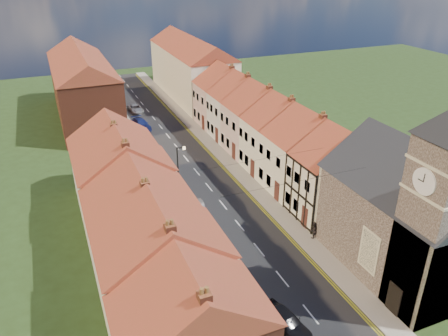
{
  "coord_description": "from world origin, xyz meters",
  "views": [
    {
      "loc": [
        -14.27,
        -16.72,
        22.45
      ],
      "look_at": [
        0.56,
        19.12,
        3.5
      ],
      "focal_mm": 35.0,
      "sensor_mm": 36.0,
      "label": 1
    }
  ],
  "objects_px": {
    "church": "(417,206)",
    "car_mid": "(197,212)",
    "car_far": "(141,124)",
    "car_distant": "(136,108)",
    "lamppost": "(179,172)",
    "pedestrian_left": "(197,241)",
    "car_near": "(286,321)",
    "pedestrian_right": "(313,230)"
  },
  "relations": [
    {
      "from": "lamppost",
      "to": "car_distant",
      "type": "relative_size",
      "value": 1.53
    },
    {
      "from": "lamppost",
      "to": "car_distant",
      "type": "bearing_deg",
      "value": 86.25
    },
    {
      "from": "lamppost",
      "to": "car_near",
      "type": "xyz_separation_m",
      "value": [
        1.53,
        -18.45,
        -2.86
      ]
    },
    {
      "from": "pedestrian_right",
      "to": "car_mid",
      "type": "bearing_deg",
      "value": -53.47
    },
    {
      "from": "pedestrian_right",
      "to": "car_near",
      "type": "bearing_deg",
      "value": 34.16
    },
    {
      "from": "car_mid",
      "to": "lamppost",
      "type": "bearing_deg",
      "value": 109.17
    },
    {
      "from": "car_near",
      "to": "pedestrian_left",
      "type": "bearing_deg",
      "value": 90.88
    },
    {
      "from": "lamppost",
      "to": "pedestrian_right",
      "type": "distance_m",
      "value": 13.9
    },
    {
      "from": "church",
      "to": "pedestrian_left",
      "type": "bearing_deg",
      "value": 148.93
    },
    {
      "from": "car_far",
      "to": "car_near",
      "type": "bearing_deg",
      "value": -96.21
    },
    {
      "from": "lamppost",
      "to": "car_far",
      "type": "xyz_separation_m",
      "value": [
        1.11,
        22.35,
        -2.89
      ]
    },
    {
      "from": "church",
      "to": "lamppost",
      "type": "relative_size",
      "value": 2.53
    },
    {
      "from": "church",
      "to": "lamppost",
      "type": "bearing_deg",
      "value": 128.3
    },
    {
      "from": "lamppost",
      "to": "pedestrian_left",
      "type": "bearing_deg",
      "value": -97.44
    },
    {
      "from": "car_far",
      "to": "pedestrian_left",
      "type": "relative_size",
      "value": 2.51
    },
    {
      "from": "car_far",
      "to": "pedestrian_right",
      "type": "distance_m",
      "value": 33.61
    },
    {
      "from": "car_near",
      "to": "car_distant",
      "type": "xyz_separation_m",
      "value": [
        0.43,
        48.45,
        -0.13
      ]
    },
    {
      "from": "church",
      "to": "car_distant",
      "type": "xyz_separation_m",
      "value": [
        -11.21,
        46.68,
        -5.33
      ]
    },
    {
      "from": "car_near",
      "to": "lamppost",
      "type": "bearing_deg",
      "value": 81.57
    },
    {
      "from": "car_far",
      "to": "car_distant",
      "type": "relative_size",
      "value": 1.14
    },
    {
      "from": "lamppost",
      "to": "car_mid",
      "type": "distance_m",
      "value": 4.47
    },
    {
      "from": "car_far",
      "to": "pedestrian_left",
      "type": "xyz_separation_m",
      "value": [
        -2.17,
        -30.46,
        0.36
      ]
    },
    {
      "from": "car_distant",
      "to": "pedestrian_left",
      "type": "distance_m",
      "value": 38.23
    },
    {
      "from": "car_distant",
      "to": "pedestrian_right",
      "type": "relative_size",
      "value": 2.5
    },
    {
      "from": "church",
      "to": "car_distant",
      "type": "height_order",
      "value": "church"
    },
    {
      "from": "church",
      "to": "car_mid",
      "type": "bearing_deg",
      "value": 133.39
    },
    {
      "from": "car_mid",
      "to": "car_distant",
      "type": "bearing_deg",
      "value": 96.62
    },
    {
      "from": "car_distant",
      "to": "pedestrian_left",
      "type": "bearing_deg",
      "value": -98.64
    },
    {
      "from": "car_mid",
      "to": "pedestrian_left",
      "type": "relative_size",
      "value": 2.37
    },
    {
      "from": "car_far",
      "to": "pedestrian_left",
      "type": "bearing_deg",
      "value": -100.88
    },
    {
      "from": "church",
      "to": "car_near",
      "type": "height_order",
      "value": "church"
    },
    {
      "from": "lamppost",
      "to": "car_mid",
      "type": "xyz_separation_m",
      "value": [
        0.61,
        -3.39,
        -2.85
      ]
    },
    {
      "from": "church",
      "to": "car_far",
      "type": "height_order",
      "value": "church"
    },
    {
      "from": "lamppost",
      "to": "car_near",
      "type": "relative_size",
      "value": 1.51
    },
    {
      "from": "church",
      "to": "pedestrian_right",
      "type": "relative_size",
      "value": 9.66
    },
    {
      "from": "lamppost",
      "to": "car_far",
      "type": "height_order",
      "value": "lamppost"
    },
    {
      "from": "car_near",
      "to": "pedestrian_right",
      "type": "distance_m",
      "value": 10.97
    },
    {
      "from": "car_mid",
      "to": "car_distant",
      "type": "distance_m",
      "value": 33.42
    },
    {
      "from": "pedestrian_right",
      "to": "car_far",
      "type": "bearing_deg",
      "value": -90.11
    },
    {
      "from": "church",
      "to": "pedestrian_right",
      "type": "distance_m",
      "value": 9.11
    },
    {
      "from": "car_distant",
      "to": "car_mid",
      "type": "bearing_deg",
      "value": -96.43
    },
    {
      "from": "car_far",
      "to": "church",
      "type": "bearing_deg",
      "value": -79.63
    }
  ]
}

